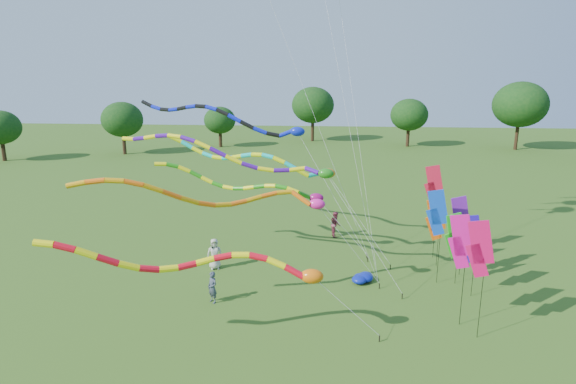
# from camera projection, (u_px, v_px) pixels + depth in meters

# --- Properties ---
(ground) EXTENTS (160.00, 160.00, 0.00)m
(ground) POSITION_uv_depth(u_px,v_px,m) (330.00, 324.00, 21.39)
(ground) COLOR #285215
(ground) RESTS_ON ground
(tree_ring) EXTENTS (117.20, 119.94, 9.64)m
(tree_ring) POSITION_uv_depth(u_px,v_px,m) (278.00, 220.00, 17.31)
(tree_ring) COLOR #382314
(tree_ring) RESTS_ON ground
(tube_kite_red) EXTENTS (12.50, 2.94, 5.64)m
(tube_kite_red) POSITION_uv_depth(u_px,v_px,m) (219.00, 265.00, 18.59)
(tube_kite_red) COLOR black
(tube_kite_red) RESTS_ON ground
(tube_kite_orange) EXTENTS (13.08, 5.23, 7.29)m
(tube_kite_orange) POSITION_uv_depth(u_px,v_px,m) (232.00, 197.00, 21.61)
(tube_kite_orange) COLOR black
(tube_kite_orange) RESTS_ON ground
(tube_kite_purple) EXTENTS (14.68, 2.95, 8.45)m
(tube_kite_purple) POSITION_uv_depth(u_px,v_px,m) (241.00, 157.00, 24.13)
(tube_kite_purple) COLOR black
(tube_kite_purple) RESTS_ON ground
(tube_kite_blue) EXTENTS (14.62, 4.63, 9.59)m
(tube_kite_blue) POSITION_uv_depth(u_px,v_px,m) (233.00, 120.00, 29.22)
(tube_kite_blue) COLOR black
(tube_kite_blue) RESTS_ON ground
(tube_kite_cyan) EXTENTS (12.87, 2.19, 7.70)m
(tube_kite_cyan) POSITION_uv_depth(u_px,v_px,m) (268.00, 162.00, 27.30)
(tube_kite_cyan) COLOR black
(tube_kite_cyan) RESTS_ON ground
(tube_kite_green) EXTENTS (12.63, 1.40, 6.19)m
(tube_kite_green) POSITION_uv_depth(u_px,v_px,m) (258.00, 187.00, 28.61)
(tube_kite_green) COLOR black
(tube_kite_green) RESTS_ON ground
(banner_pole_blue_b) EXTENTS (1.10, 0.52, 4.23)m
(banner_pole_blue_b) POSITION_uv_depth(u_px,v_px,m) (471.00, 239.00, 23.49)
(banner_pole_blue_b) COLOR black
(banner_pole_blue_b) RESTS_ON ground
(banner_pole_orange) EXTENTS (1.16, 0.11, 4.06)m
(banner_pole_orange) POSITION_uv_depth(u_px,v_px,m) (435.00, 219.00, 27.16)
(banner_pole_orange) COLOR black
(banner_pole_orange) RESTS_ON ground
(banner_pole_green) EXTENTS (1.15, 0.33, 3.94)m
(banner_pole_green) POSITION_uv_depth(u_px,v_px,m) (455.00, 236.00, 24.83)
(banner_pole_green) COLOR black
(banner_pole_green) RESTS_ON ground
(banner_pole_blue_a) EXTENTS (1.16, 0.29, 5.12)m
(banner_pole_blue_a) POSITION_uv_depth(u_px,v_px,m) (437.00, 213.00, 24.74)
(banner_pole_blue_a) COLOR black
(banner_pole_blue_a) RESTS_ON ground
(banner_pole_magenta_b) EXTENTS (1.13, 0.43, 5.19)m
(banner_pole_magenta_b) POSITION_uv_depth(u_px,v_px,m) (480.00, 249.00, 19.49)
(banner_pole_magenta_b) COLOR black
(banner_pole_magenta_b) RESTS_ON ground
(banner_pole_magenta_a) EXTENTS (1.09, 0.56, 5.12)m
(banner_pole_magenta_a) POSITION_uv_depth(u_px,v_px,m) (461.00, 242.00, 20.56)
(banner_pole_magenta_a) COLOR black
(banner_pole_magenta_a) RESTS_ON ground
(banner_pole_violet) EXTENTS (1.16, 0.14, 4.53)m
(banner_pole_violet) POSITION_uv_depth(u_px,v_px,m) (460.00, 218.00, 25.80)
(banner_pole_violet) COLOR black
(banner_pole_violet) RESTS_ON ground
(banner_pole_red) EXTENTS (1.15, 0.31, 5.69)m
(banner_pole_red) POSITION_uv_depth(u_px,v_px,m) (434.00, 186.00, 28.09)
(banner_pole_red) COLOR black
(banner_pole_red) RESTS_ON ground
(blue_nylon_heap) EXTENTS (1.31, 1.38, 0.47)m
(blue_nylon_heap) POSITION_uv_depth(u_px,v_px,m) (366.00, 279.00, 25.54)
(blue_nylon_heap) COLOR #0B1B95
(blue_nylon_heap) RESTS_ON ground
(person_a) EXTENTS (1.00, 0.80, 1.78)m
(person_a) POSITION_uv_depth(u_px,v_px,m) (215.00, 254.00, 27.23)
(person_a) COLOR #BCB9A9
(person_a) RESTS_ON ground
(person_b) EXTENTS (0.68, 0.66, 1.58)m
(person_b) POSITION_uv_depth(u_px,v_px,m) (212.00, 287.00, 23.24)
(person_b) COLOR #394150
(person_b) RESTS_ON ground
(person_c) EXTENTS (0.79, 0.94, 1.73)m
(person_c) POSITION_uv_depth(u_px,v_px,m) (335.00, 224.00, 32.63)
(person_c) COLOR brown
(person_c) RESTS_ON ground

